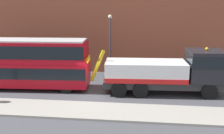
% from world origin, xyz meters
% --- Properties ---
extents(ground_plane, '(120.00, 120.00, 0.00)m').
position_xyz_m(ground_plane, '(0.00, 0.00, 0.00)').
color(ground_plane, '#424247').
extents(near_kerb, '(60.00, 2.80, 0.15)m').
position_xyz_m(near_kerb, '(0.00, -4.20, 0.07)').
color(near_kerb, gray).
rests_on(near_kerb, ground_plane).
extents(recovery_tow_truck, '(10.20, 3.12, 3.67)m').
position_xyz_m(recovery_tow_truck, '(5.65, 0.04, 1.76)').
color(recovery_tow_truck, '#2D2D2D').
rests_on(recovery_tow_truck, ground_plane).
extents(double_decker_bus, '(11.14, 3.14, 4.06)m').
position_xyz_m(double_decker_bus, '(-6.17, 0.02, 2.23)').
color(double_decker_bus, '#B70C19').
rests_on(double_decker_bus, ground_plane).
extents(street_lamp, '(0.36, 0.36, 5.83)m').
position_xyz_m(street_lamp, '(0.59, 4.38, 3.47)').
color(street_lamp, '#38383D').
rests_on(street_lamp, ground_plane).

